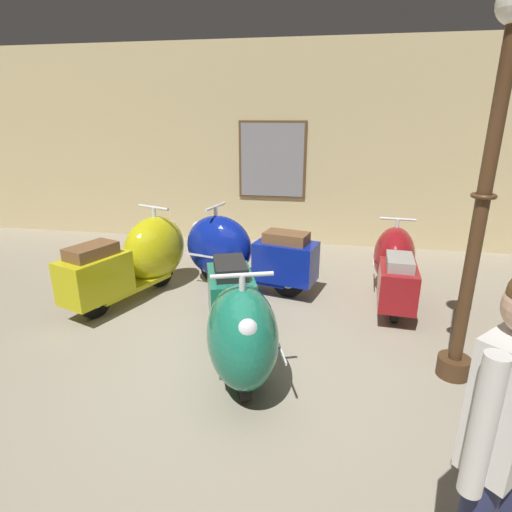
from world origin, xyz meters
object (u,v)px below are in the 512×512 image
scooter_0 (139,258)px  scooter_2 (238,323)px  scooter_1 (238,252)px  visitor_0 (505,431)px  lamppost (485,188)px  scooter_3 (395,265)px

scooter_0 → scooter_2: 2.16m
scooter_0 → scooter_2: bearing=-111.3°
scooter_1 → visitor_0: (1.91, -3.52, 0.48)m
scooter_1 → lamppost: size_ratio=0.61×
scooter_1 → scooter_2: bearing=116.1°
scooter_1 → scooter_3: size_ratio=1.14×
scooter_3 → scooter_0: bearing=102.9°
scooter_2 → scooter_1: bearing=173.3°
scooter_3 → scooter_1: bearing=94.5°
scooter_1 → scooter_2: (0.42, -1.91, -0.01)m
scooter_2 → lamppost: (1.90, 0.29, 1.19)m
scooter_0 → scooter_2: (1.61, -1.44, -0.01)m
lamppost → visitor_0: size_ratio=1.81×
scooter_1 → scooter_0: bearing=35.2°
scooter_2 → lamppost: bearing=79.5°
scooter_2 → scooter_3: scooter_2 is taller
scooter_2 → visitor_0: 2.25m
scooter_0 → lamppost: 3.87m
scooter_3 → lamppost: lamppost is taller
visitor_0 → scooter_2: bearing=-3.6°
visitor_0 → scooter_3: bearing=-47.7°
scooter_2 → lamppost: 2.25m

